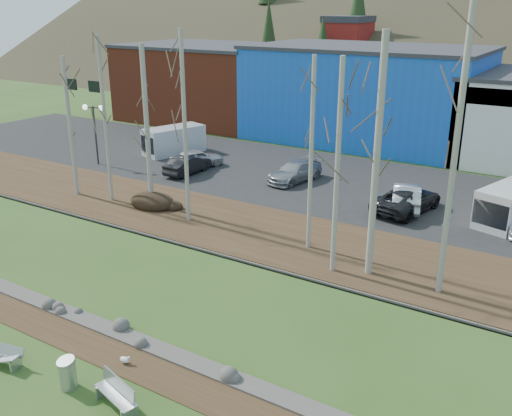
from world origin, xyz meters
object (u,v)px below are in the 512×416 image
Objects in this scene: seagull at (125,360)px; car_1 at (188,165)px; bench_damaged at (0,355)px; bench_intact at (117,394)px; car_2 at (295,172)px; van_grey at (172,141)px; car_3 at (407,196)px; van_white at (510,205)px; street_lamp at (94,118)px; car_4 at (407,200)px; litter_bin at (68,375)px; car_0 at (197,158)px.

seagull is 0.11× the size of car_1.
bench_damaged is at bearing 112.65° from car_1.
car_1 reaches higher than bench_intact.
bench_intact is at bearing -64.21° from car_2.
bench_intact is at bearing -35.72° from van_grey.
car_2 is at bearing -25.55° from car_3.
bench_damaged is 0.33× the size of van_grey.
car_3 is 0.85× the size of van_white.
street_lamp reaches higher than van_grey.
bench_damaged is 23.88m from car_3.
car_4 is at bearing -177.30° from car_1.
bench_intact is at bearing 123.74° from car_1.
seagull is 28.92m from van_grey.
bench_intact reaches higher than bench_damaged.
bench_damaged reaches higher than seagull.
car_2 is 14.06m from van_white.
bench_damaged is 3.95× the size of seagull.
bench_damaged is 0.38× the size of car_3.
bench_damaged is at bearing -66.83° from street_lamp.
van_white is (12.60, 23.34, 0.85)m from bench_damaged.
car_4 is at bearing -152.53° from van_white.
bench_intact is at bearing 95.57° from car_4.
litter_bin is 2.04m from seagull.
seagull is 26.95m from street_lamp.
van_white reaches higher than litter_bin.
van_white reaches higher than car_3.
car_3 reaches higher than bench_damaged.
car_4 is 0.97× the size of van_grey.
car_4 reaches higher than car_2.
street_lamp is at bearing -10.04° from car_3.
car_0 is 16.24m from car_3.
car_1 is at bearing -22.04° from van_grey.
car_3 reaches higher than car_2.
street_lamp is 8.30m from car_0.
car_2 reaches higher than litter_bin.
car_1 is 15.85m from car_3.
van_grey is (-16.61, 25.10, 0.74)m from litter_bin.
bench_intact is 1.94× the size of litter_bin.
seagull is 0.08× the size of van_grey.
seagull is 0.08× the size of van_white.
street_lamp is 23.77m from car_4.
street_lamp is 1.11× the size of car_0.
van_grey is at bearing 105.77° from bench_damaged.
bench_damaged is 25.07m from car_0.
seagull is (0.64, 1.91, -0.31)m from litter_bin.
bench_damaged is at bearing -76.13° from car_2.
car_0 is at bearing -75.35° from car_1.
car_4 is (3.46, 19.99, 0.68)m from seagull.
van_white is (29.00, 3.36, -2.49)m from street_lamp.
van_grey is at bearing 105.71° from seagull.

